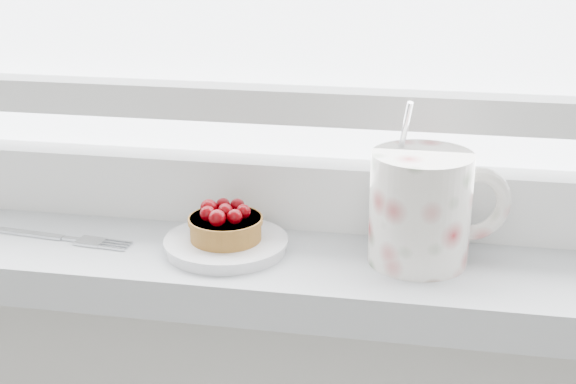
% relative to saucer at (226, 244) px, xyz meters
% --- Properties ---
extents(saucer, '(0.12, 0.12, 0.01)m').
position_rel_saucer_xyz_m(saucer, '(0.00, 0.00, 0.00)').
color(saucer, white).
rests_on(saucer, windowsill).
extents(raspberry_tart, '(0.07, 0.07, 0.04)m').
position_rel_saucer_xyz_m(raspberry_tart, '(-0.00, -0.00, 0.02)').
color(raspberry_tart, brown).
rests_on(raspberry_tart, saucer).
extents(floral_mug, '(0.15, 0.12, 0.16)m').
position_rel_saucer_xyz_m(floral_mug, '(0.19, 0.01, 0.05)').
color(floral_mug, white).
rests_on(floral_mug, windowsill).
extents(fork, '(0.18, 0.04, 0.00)m').
position_rel_saucer_xyz_m(fork, '(-0.19, -0.00, -0.00)').
color(fork, silver).
rests_on(fork, windowsill).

